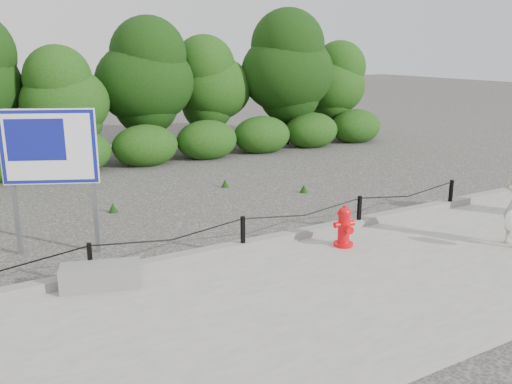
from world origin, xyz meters
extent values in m
plane|color=#2D2B28|center=(0.00, 0.00, 0.00)|extent=(90.00, 90.00, 0.00)
cube|color=gray|center=(0.00, -2.00, 0.04)|extent=(14.00, 4.00, 0.08)
cube|color=slate|center=(0.00, 0.05, 0.15)|extent=(14.00, 0.22, 0.14)
cube|color=black|center=(-2.50, 0.00, 0.38)|extent=(0.06, 0.06, 0.60)
cube|color=black|center=(0.00, 0.00, 0.38)|extent=(0.06, 0.06, 0.60)
cube|color=black|center=(2.50, 0.00, 0.38)|extent=(0.06, 0.06, 0.60)
cube|color=black|center=(5.00, 0.00, 0.38)|extent=(0.06, 0.06, 0.60)
cylinder|color=black|center=(-1.25, 0.00, 0.60)|extent=(2.50, 0.02, 0.02)
cylinder|color=black|center=(1.25, 0.00, 0.60)|extent=(2.50, 0.02, 0.02)
cylinder|color=black|center=(3.75, 0.00, 0.60)|extent=(2.50, 0.02, 0.02)
cylinder|color=black|center=(-1.00, 8.60, 0.84)|extent=(0.18, 0.18, 1.68)
ellipsoid|color=#1D4410|center=(-1.00, 8.60, 2.01)|extent=(2.48, 2.15, 2.68)
cylinder|color=black|center=(1.50, 9.00, 1.05)|extent=(0.18, 0.18, 2.10)
ellipsoid|color=#1D4410|center=(1.50, 9.00, 2.52)|extent=(3.10, 2.68, 3.35)
cylinder|color=black|center=(4.00, 9.40, 0.92)|extent=(0.18, 0.18, 1.84)
ellipsoid|color=#1D4410|center=(4.00, 9.40, 2.21)|extent=(2.72, 2.35, 2.94)
cylinder|color=black|center=(6.50, 8.60, 1.13)|extent=(0.18, 0.18, 2.27)
ellipsoid|color=#1D4410|center=(6.50, 8.60, 2.72)|extent=(3.36, 2.91, 3.63)
cylinder|color=black|center=(8.80, 9.00, 0.88)|extent=(0.18, 0.18, 1.76)
ellipsoid|color=#1D4410|center=(8.80, 9.00, 2.11)|extent=(2.60, 2.25, 2.81)
cylinder|color=red|center=(1.60, -0.65, 0.11)|extent=(0.38, 0.38, 0.06)
cylinder|color=red|center=(1.60, -0.65, 0.39)|extent=(0.23, 0.23, 0.50)
cylinder|color=red|center=(1.60, -0.65, 0.66)|extent=(0.27, 0.27, 0.05)
ellipsoid|color=red|center=(1.60, -0.65, 0.69)|extent=(0.24, 0.24, 0.16)
cylinder|color=red|center=(1.60, -0.65, 0.77)|extent=(0.06, 0.06, 0.05)
cylinder|color=red|center=(1.46, -0.64, 0.47)|extent=(0.11, 0.11, 0.10)
cylinder|color=red|center=(1.74, -0.67, 0.47)|extent=(0.11, 0.11, 0.10)
cylinder|color=red|center=(1.58, -0.80, 0.42)|extent=(0.15, 0.13, 0.14)
cylinder|color=slate|center=(1.57, -0.78, 0.34)|extent=(0.01, 0.05, 0.11)
ellipsoid|color=white|center=(3.79, -2.26, 0.63)|extent=(0.27, 0.21, 0.37)
cube|color=slate|center=(-2.42, -0.25, 0.26)|extent=(1.17, 0.70, 0.35)
cube|color=slate|center=(-3.22, 1.93, 1.22)|extent=(0.09, 0.09, 2.44)
cube|color=slate|center=(-2.05, 1.39, 1.22)|extent=(0.09, 0.09, 2.44)
cube|color=white|center=(-2.66, 1.61, 1.83)|extent=(1.40, 0.69, 1.22)
cube|color=navy|center=(-2.67, 1.58, 1.83)|extent=(1.36, 0.63, 1.18)
cube|color=navy|center=(-2.84, 1.65, 1.95)|extent=(0.83, 0.39, 0.67)
camera|label=1|loc=(-4.07, -7.45, 3.38)|focal=38.00mm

